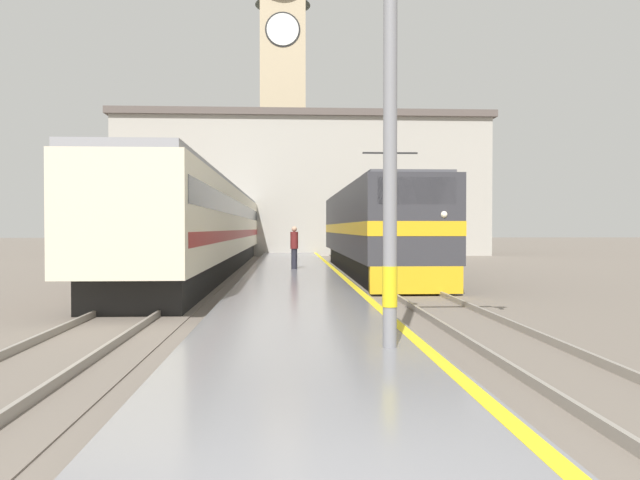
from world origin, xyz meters
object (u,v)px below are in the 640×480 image
Objects in this scene: person_on_platform at (294,246)px; locomotive_train at (372,229)px; catenary_mast at (400,99)px; passenger_train at (225,227)px; clock_tower at (283,98)px.

locomotive_train is at bearing 9.23° from person_on_platform.
locomotive_train is 2.70× the size of catenary_mast.
person_on_platform is (-3.47, -0.56, -0.73)m from locomotive_train.
person_on_platform is at bearing 94.31° from catenary_mast.
person_on_platform is at bearing -170.77° from locomotive_train.
locomotive_train is 18.63m from catenary_mast.
passenger_train is at bearing 129.61° from locomotive_train.
clock_tower reaches higher than passenger_train.
catenary_mast reaches higher than passenger_train.
catenary_mast reaches higher than person_on_platform.
passenger_train is at bearing 112.43° from person_on_platform.
passenger_train is at bearing -97.28° from clock_tower.
locomotive_train reaches higher than passenger_train.
passenger_train is 28.45m from clock_tower.
clock_tower is at bearing 82.72° from passenger_train.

